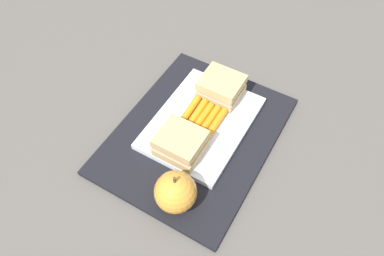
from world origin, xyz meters
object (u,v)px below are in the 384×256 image
carrot_sticks_bundle (202,118)px  food_tray (202,123)px  sandwich_half_right (181,143)px  apple (175,192)px  sandwich_half_left (221,87)px

carrot_sticks_bundle → food_tray: bearing=8.4°
sandwich_half_right → apple: (0.09, 0.04, 0.00)m
food_tray → sandwich_half_left: (-0.08, 0.00, 0.03)m
carrot_sticks_bundle → sandwich_half_right: bearing=0.1°
sandwich_half_left → sandwich_half_right: (0.16, 0.00, 0.00)m
sandwich_half_right → carrot_sticks_bundle: sandwich_half_right is taller
sandwich_half_left → apple: apple is taller
food_tray → sandwich_half_right: size_ratio=2.88×
sandwich_half_left → food_tray: bearing=0.0°
food_tray → sandwich_half_left: bearing=180.0°
food_tray → carrot_sticks_bundle: size_ratio=3.00×
sandwich_half_right → sandwich_half_left: bearing=180.0°
carrot_sticks_bundle → apple: 0.17m
food_tray → carrot_sticks_bundle: 0.01m
sandwich_half_left → apple: (0.24, 0.04, 0.00)m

